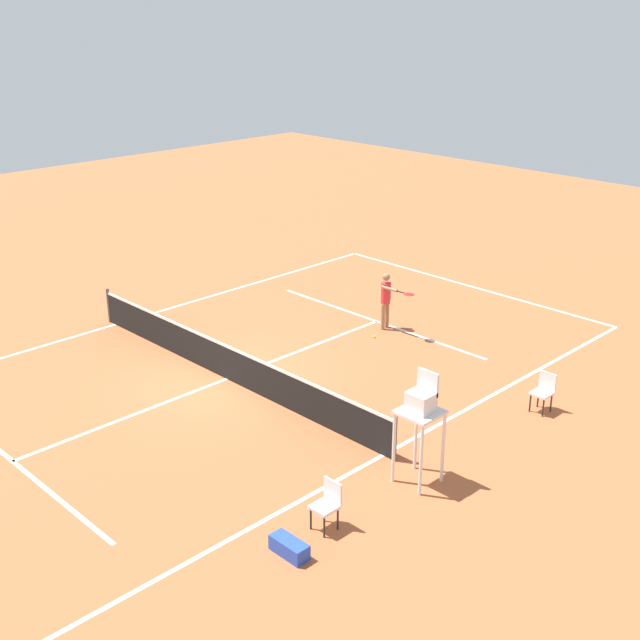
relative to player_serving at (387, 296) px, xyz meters
The scene contains 9 objects.
ground_plane 5.68m from the player_serving, 83.78° to the left, with size 60.00×60.00×0.00m, color #AD5933.
court_lines 5.68m from the player_serving, 83.78° to the left, with size 10.85×21.24×0.01m.
tennis_net 5.61m from the player_serving, 83.78° to the left, with size 11.45×0.10×1.07m.
player_serving is the anchor object (origin of this frame).
tennis_ball 1.28m from the player_serving, 106.05° to the left, with size 0.07×0.07×0.07m, color #CCE033.
umpire_chair 8.32m from the player_serving, 135.55° to the left, with size 0.80×0.80×2.41m.
courtside_chair_near 10.07m from the player_serving, 124.89° to the left, with size 0.44×0.46×0.95m.
courtside_chair_mid 6.22m from the player_serving, 167.95° to the left, with size 0.44×0.46×0.95m.
equipment_bag 11.02m from the player_serving, 122.18° to the left, with size 0.76×0.32×0.30m, color #2647B7.
Camera 1 is at (-15.40, 11.81, 9.16)m, focal length 46.12 mm.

